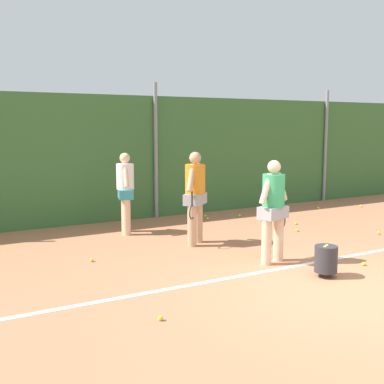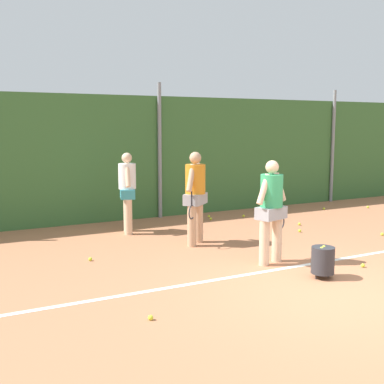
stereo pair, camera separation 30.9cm
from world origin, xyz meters
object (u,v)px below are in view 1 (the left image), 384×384
object	(u,v)px
tennis_ball_3	(205,216)
tennis_ball_13	(240,215)
ball_hopper	(326,259)
tennis_ball_4	(92,260)
tennis_ball_2	(160,318)
tennis_ball_11	(361,206)
tennis_ball_1	(269,214)
player_midcourt	(195,193)
tennis_ball_0	(364,264)
tennis_ball_7	(296,223)
player_backcourt_far	(125,188)
player_foreground_near	(273,206)
tennis_ball_8	(207,219)
tennis_ball_9	(318,208)
tennis_ball_6	(378,233)
tennis_ball_5	(297,230)

from	to	relation	value
tennis_ball_3	tennis_ball_13	size ratio (longest dim) A/B	1.00
ball_hopper	tennis_ball_4	bearing A→B (deg)	138.68
tennis_ball_2	tennis_ball_11	xyz separation A→B (m)	(8.70, 4.65, 0.00)
tennis_ball_1	player_midcourt	bearing A→B (deg)	-151.55
tennis_ball_3	tennis_ball_0	bearing A→B (deg)	-88.48
tennis_ball_7	tennis_ball_4	bearing A→B (deg)	-172.21
ball_hopper	tennis_ball_2	bearing A→B (deg)	-174.28
tennis_ball_7	tennis_ball_13	xyz separation A→B (m)	(-0.61, 1.50, 0.00)
player_backcourt_far	tennis_ball_2	bearing A→B (deg)	179.78
player_foreground_near	player_backcourt_far	world-z (taller)	player_foreground_near
tennis_ball_0	tennis_ball_4	world-z (taller)	same
player_backcourt_far	tennis_ball_4	bearing A→B (deg)	159.84
tennis_ball_7	tennis_ball_8	xyz separation A→B (m)	(-1.57, 1.54, 0.00)
player_backcourt_far	tennis_ball_8	xyz separation A→B (m)	(2.36, 0.42, -0.97)
tennis_ball_0	tennis_ball_9	size ratio (longest dim) A/B	1.00
ball_hopper	tennis_ball_13	size ratio (longest dim) A/B	7.78
tennis_ball_7	tennis_ball_0	bearing A→B (deg)	-112.10
tennis_ball_1	tennis_ball_7	distance (m)	1.29
tennis_ball_6	tennis_ball_7	distance (m)	1.90
tennis_ball_5	tennis_ball_13	bearing A→B (deg)	93.36
player_backcourt_far	tennis_ball_1	distance (m)	4.24
tennis_ball_2	tennis_ball_13	distance (m)	7.00
tennis_ball_5	tennis_ball_13	xyz separation A→B (m)	(-0.12, 2.10, 0.00)
tennis_ball_3	tennis_ball_7	xyz separation A→B (m)	(1.44, -1.87, 0.00)
tennis_ball_3	tennis_ball_6	distance (m)	4.25
tennis_ball_1	tennis_ball_11	bearing A→B (deg)	-4.89
tennis_ball_1	ball_hopper	bearing A→B (deg)	-118.52
tennis_ball_7	tennis_ball_9	size ratio (longest dim) A/B	1.00
tennis_ball_5	tennis_ball_6	bearing A→B (deg)	-38.51
tennis_ball_0	tennis_ball_7	size ratio (longest dim) A/B	1.00
player_foreground_near	tennis_ball_1	size ratio (longest dim) A/B	27.16
tennis_ball_3	tennis_ball_9	distance (m)	3.51
player_midcourt	tennis_ball_5	world-z (taller)	player_midcourt
player_foreground_near	tennis_ball_0	xyz separation A→B (m)	(1.24, -0.92, -0.97)
ball_hopper	tennis_ball_1	distance (m)	5.27
tennis_ball_9	tennis_ball_13	xyz separation A→B (m)	(-2.64, 0.12, 0.00)
player_foreground_near	tennis_ball_5	bearing A→B (deg)	23.93
tennis_ball_5	tennis_ball_9	size ratio (longest dim) A/B	1.00
player_foreground_near	tennis_ball_13	world-z (taller)	player_foreground_near
tennis_ball_0	tennis_ball_3	size ratio (longest dim) A/B	1.00
ball_hopper	tennis_ball_2	size ratio (longest dim) A/B	7.78
player_backcourt_far	tennis_ball_0	world-z (taller)	player_backcourt_far
player_foreground_near	tennis_ball_4	bearing A→B (deg)	134.70
player_foreground_near	tennis_ball_1	bearing A→B (deg)	36.96
tennis_ball_5	tennis_ball_9	distance (m)	3.20
tennis_ball_2	tennis_ball_3	xyz separation A→B (m)	(3.91, 5.51, 0.00)
tennis_ball_2	tennis_ball_3	bearing A→B (deg)	54.67
tennis_ball_3	tennis_ball_11	distance (m)	4.87
tennis_ball_4	tennis_ball_7	world-z (taller)	same
tennis_ball_1	tennis_ball_5	world-z (taller)	same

